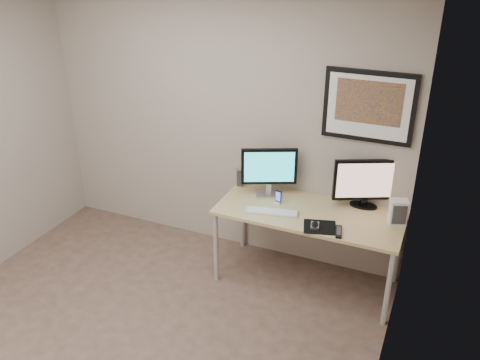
{
  "coord_description": "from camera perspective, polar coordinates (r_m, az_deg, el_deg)",
  "views": [
    {
      "loc": [
        1.97,
        -2.42,
        2.88
      ],
      "look_at": [
        0.45,
        1.1,
        1.04
      ],
      "focal_mm": 38.0,
      "sensor_mm": 36.0,
      "label": 1
    }
  ],
  "objects": [
    {
      "name": "mousepad",
      "position": [
        4.22,
        8.95,
        -5.24
      ],
      "size": [
        0.32,
        0.3,
        0.0
      ],
      "primitive_type": "cube",
      "rotation": [
        0.0,
        0.0,
        0.28
      ],
      "color": "black",
      "rests_on": "desk"
    },
    {
      "name": "fan_unit",
      "position": [
        4.37,
        17.33,
        -3.43
      ],
      "size": [
        0.17,
        0.14,
        0.22
      ],
      "primitive_type": "cube",
      "rotation": [
        0.0,
        0.0,
        0.35
      ],
      "color": "silver",
      "rests_on": "desk"
    },
    {
      "name": "floor",
      "position": [
        4.24,
        -12.15,
        -17.76
      ],
      "size": [
        3.6,
        3.6,
        0.0
      ],
      "primitive_type": "plane",
      "color": "#49382D",
      "rests_on": "ground"
    },
    {
      "name": "keyboard",
      "position": [
        4.39,
        3.61,
        -3.58
      ],
      "size": [
        0.47,
        0.21,
        0.02
      ],
      "primitive_type": "cube",
      "rotation": [
        0.0,
        0.0,
        0.21
      ],
      "color": "silver",
      "rests_on": "desk"
    },
    {
      "name": "speaker_left",
      "position": [
        4.8,
        -0.0,
        0.36
      ],
      "size": [
        0.1,
        0.1,
        0.19
      ],
      "primitive_type": "cylinder",
      "rotation": [
        0.0,
        0.0,
        0.4
      ],
      "color": "#B8B9BE",
      "rests_on": "desk"
    },
    {
      "name": "monitor_large",
      "position": [
        4.57,
        3.28,
        1.15
      ],
      "size": [
        0.47,
        0.24,
        0.46
      ],
      "rotation": [
        0.0,
        0.0,
        0.42
      ],
      "color": "#B8B9BE",
      "rests_on": "desk"
    },
    {
      "name": "room",
      "position": [
        3.69,
        -10.55,
        5.68
      ],
      "size": [
        3.6,
        3.6,
        3.6
      ],
      "color": "white",
      "rests_on": "ground"
    },
    {
      "name": "mouse",
      "position": [
        4.21,
        8.41,
        -4.99
      ],
      "size": [
        0.08,
        0.12,
        0.04
      ],
      "primitive_type": "ellipsoid",
      "rotation": [
        0.0,
        0.0,
        0.23
      ],
      "color": "black",
      "rests_on": "mousepad"
    },
    {
      "name": "speaker_right",
      "position": [
        4.64,
        10.7,
        -1.24
      ],
      "size": [
        0.08,
        0.08,
        0.17
      ],
      "primitive_type": "cylinder",
      "rotation": [
        0.0,
        0.0,
        0.19
      ],
      "color": "#B8B9BE",
      "rests_on": "desk"
    },
    {
      "name": "framed_art",
      "position": [
        4.33,
        14.25,
        8.0
      ],
      "size": [
        0.75,
        0.04,
        0.6
      ],
      "color": "black",
      "rests_on": "room"
    },
    {
      "name": "remote",
      "position": [
        4.17,
        11.03,
        -5.7
      ],
      "size": [
        0.09,
        0.19,
        0.02
      ],
      "primitive_type": "cube",
      "rotation": [
        0.0,
        0.0,
        0.22
      ],
      "color": "black",
      "rests_on": "desk"
    },
    {
      "name": "monitor_tv",
      "position": [
        4.5,
        13.96,
        -0.23
      ],
      "size": [
        0.53,
        0.27,
        0.45
      ],
      "rotation": [
        0.0,
        0.0,
        0.44
      ],
      "color": "black",
      "rests_on": "desk"
    },
    {
      "name": "desk",
      "position": [
        4.48,
        7.76,
        -4.24
      ],
      "size": [
        1.6,
        0.7,
        0.73
      ],
      "color": "tan",
      "rests_on": "floor"
    },
    {
      "name": "phone_dock",
      "position": [
        4.52,
        4.32,
        -1.91
      ],
      "size": [
        0.07,
        0.07,
        0.13
      ],
      "primitive_type": "cube",
      "rotation": [
        0.0,
        0.0,
        -0.19
      ],
      "color": "black",
      "rests_on": "desk"
    }
  ]
}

